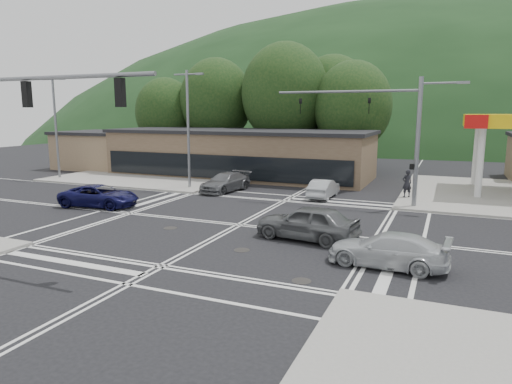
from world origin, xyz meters
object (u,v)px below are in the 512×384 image
at_px(car_queue_b, 339,171).
at_px(car_northbound, 225,182).
at_px(car_blue_west, 99,196).
at_px(car_grey_center, 307,222).
at_px(car_queue_a, 324,188).
at_px(car_silver_east, 388,250).
at_px(pedestrian, 407,183).

relative_size(car_queue_b, car_northbound, 0.81).
distance_m(car_queue_b, car_northbound, 11.78).
distance_m(car_blue_west, car_grey_center, 14.45).
xyz_separation_m(car_queue_a, car_northbound, (-7.47, -0.44, 0.05)).
xyz_separation_m(car_silver_east, car_queue_b, (-7.09, 22.59, -0.00)).
bearing_deg(car_grey_center, car_queue_b, -164.10).
bearing_deg(car_silver_east, car_northbound, -129.45).
bearing_deg(car_queue_a, car_grey_center, 101.42).
height_order(car_northbound, pedestrian, pedestrian).
bearing_deg(car_grey_center, car_queue_a, -162.15).
bearing_deg(car_queue_a, car_northbound, 3.99).
height_order(car_blue_west, car_grey_center, car_grey_center).
bearing_deg(car_blue_west, car_queue_a, -63.13).
xyz_separation_m(car_blue_west, car_queue_a, (12.26, 8.58, -0.04)).
bearing_deg(car_silver_east, car_grey_center, -117.65).
bearing_deg(car_northbound, car_silver_east, -33.84).
bearing_deg(car_blue_west, car_silver_east, -112.09).
height_order(car_silver_east, car_northbound, car_northbound).
xyz_separation_m(car_blue_west, car_queue_b, (11.17, 18.05, -0.03)).
xyz_separation_m(car_grey_center, car_queue_a, (-2.04, 10.70, -0.18)).
height_order(car_blue_west, car_queue_b, car_blue_west).
bearing_deg(pedestrian, car_blue_west, -4.69).
height_order(car_grey_center, car_silver_east, car_grey_center).
relative_size(car_blue_west, car_grey_center, 1.02).
distance_m(car_blue_west, car_silver_east, 18.81).
bearing_deg(pedestrian, car_grey_center, 39.96).
height_order(car_grey_center, car_queue_b, car_grey_center).
distance_m(car_grey_center, pedestrian, 12.80).
distance_m(car_grey_center, car_silver_east, 4.64).
xyz_separation_m(car_grey_center, car_silver_east, (3.96, -2.43, -0.16)).
distance_m(car_silver_east, car_queue_b, 23.67).
xyz_separation_m(car_blue_west, car_grey_center, (14.30, -2.11, 0.14)).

